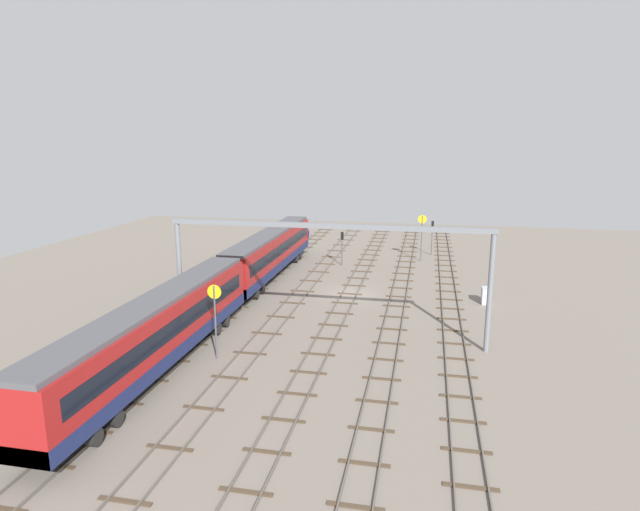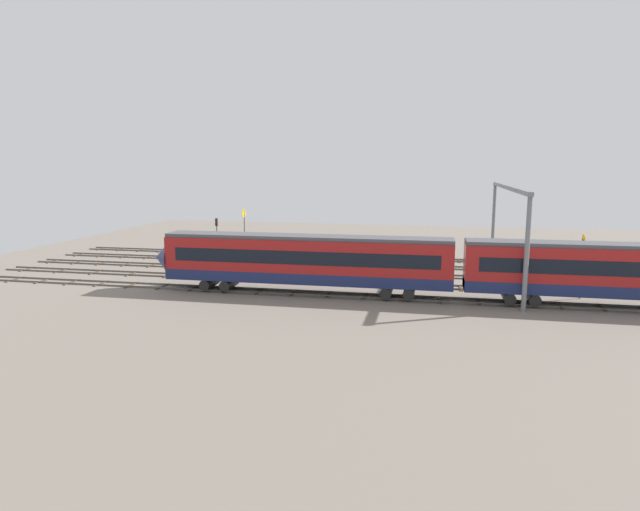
# 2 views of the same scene
# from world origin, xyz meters

# --- Properties ---
(ground_plane) EXTENTS (91.29, 91.29, 0.00)m
(ground_plane) POSITION_xyz_m (0.00, 0.00, 0.00)
(ground_plane) COLOR slate
(track_near_foreground) EXTENTS (75.29, 2.40, 0.16)m
(track_near_foreground) POSITION_xyz_m (0.00, -9.43, 0.06)
(track_near_foreground) COLOR #59544C
(track_near_foreground) RESTS_ON ground
(track_second_near) EXTENTS (75.29, 2.40, 0.16)m
(track_second_near) POSITION_xyz_m (0.00, -4.71, 0.06)
(track_second_near) COLOR #59544C
(track_second_near) RESTS_ON ground
(track_middle) EXTENTS (75.29, 2.40, 0.16)m
(track_middle) POSITION_xyz_m (0.00, 0.00, 0.06)
(track_middle) COLOR #59544C
(track_middle) RESTS_ON ground
(track_second_far) EXTENTS (75.29, 2.40, 0.16)m
(track_second_far) POSITION_xyz_m (0.00, 4.71, 0.07)
(track_second_far) COLOR #59544C
(track_second_far) RESTS_ON ground
(track_with_train) EXTENTS (75.29, 2.40, 0.16)m
(track_with_train) POSITION_xyz_m (0.00, 9.43, 0.06)
(track_with_train) COLOR #59544C
(track_with_train) RESTS_ON ground
(train) EXTENTS (50.40, 3.24, 4.80)m
(train) POSITION_xyz_m (-6.84, 9.43, 2.66)
(train) COLOR maroon
(train) RESTS_ON ground
(overhead_gantry) EXTENTS (0.40, 23.72, 8.81)m
(overhead_gantry) POSITION_xyz_m (-12.09, 0.02, 6.89)
(overhead_gantry) COLOR slate
(overhead_gantry) RESTS_ON ground
(speed_sign_near_foreground) EXTENTS (0.14, 1.02, 5.72)m
(speed_sign_near_foreground) POSITION_xyz_m (15.93, -6.49, 3.77)
(speed_sign_near_foreground) COLOR #4C4C51
(speed_sign_near_foreground) RESTS_ON ground
(speed_sign_mid_trackside) EXTENTS (0.14, 0.96, 5.25)m
(speed_sign_mid_trackside) POSITION_xyz_m (-17.15, 6.62, 3.44)
(speed_sign_mid_trackside) COLOR #4C4C51
(speed_sign_mid_trackside) RESTS_ON ground
(signal_light_trackside_approach) EXTENTS (0.31, 0.32, 4.03)m
(signal_light_trackside_approach) POSITION_xyz_m (11.78, 2.67, 2.66)
(signal_light_trackside_approach) COLOR #4C4C51
(signal_light_trackside_approach) RESTS_ON ground
(signal_light_trackside_departure) EXTENTS (0.31, 0.32, 4.44)m
(signal_light_trackside_departure) POSITION_xyz_m (19.85, -7.78, 2.91)
(signal_light_trackside_departure) COLOR #4C4C51
(signal_light_trackside_departure) RESTS_ON ground
(relay_cabinet) EXTENTS (1.28, 0.85, 1.49)m
(relay_cabinet) POSITION_xyz_m (-0.40, -12.68, 0.74)
(relay_cabinet) COLOR #B2B7BC
(relay_cabinet) RESTS_ON ground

